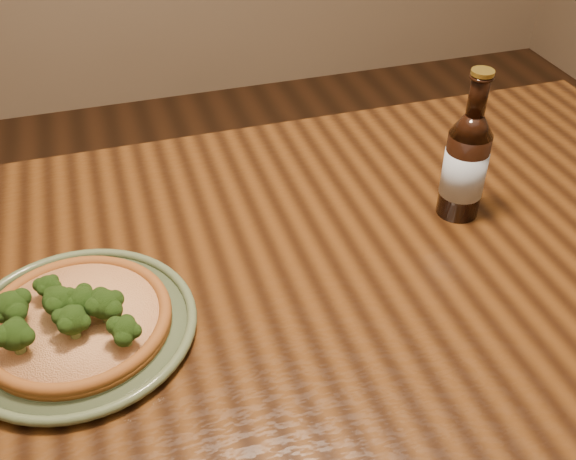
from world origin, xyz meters
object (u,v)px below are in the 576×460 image
object	(u,v)px
table	(294,312)
plate	(78,327)
beer_bottle	(465,164)
pizza	(74,319)

from	to	relation	value
table	plate	size ratio (longest dim) A/B	4.89
plate	beer_bottle	world-z (taller)	beer_bottle
table	pizza	size ratio (longest dim) A/B	6.16
table	plate	xyz separation A→B (m)	(-0.33, -0.04, 0.10)
plate	beer_bottle	xyz separation A→B (m)	(0.64, 0.10, 0.09)
plate	beer_bottle	bearing A→B (deg)	8.90
table	beer_bottle	xyz separation A→B (m)	(0.31, 0.06, 0.19)
beer_bottle	pizza	bearing A→B (deg)	164.60
table	pizza	distance (m)	0.35
pizza	beer_bottle	size ratio (longest dim) A/B	1.00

